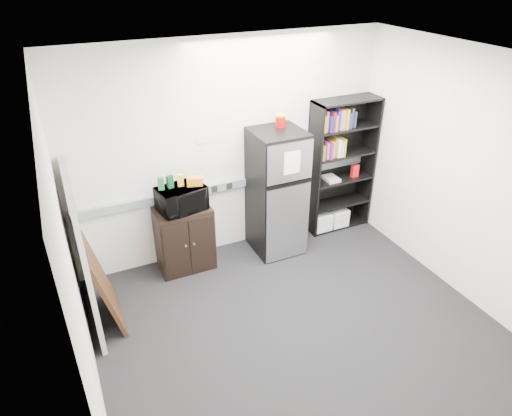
% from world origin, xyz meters
% --- Properties ---
extents(floor, '(4.00, 4.00, 0.00)m').
position_xyz_m(floor, '(0.00, 0.00, 0.00)').
color(floor, black).
rests_on(floor, ground).
extents(wall_back, '(4.00, 0.02, 2.70)m').
position_xyz_m(wall_back, '(0.00, 1.75, 1.35)').
color(wall_back, white).
rests_on(wall_back, floor).
extents(wall_right, '(0.02, 3.50, 2.70)m').
position_xyz_m(wall_right, '(2.00, 0.00, 1.35)').
color(wall_right, white).
rests_on(wall_right, floor).
extents(wall_left, '(0.02, 3.50, 2.70)m').
position_xyz_m(wall_left, '(-2.00, 0.00, 1.35)').
color(wall_left, white).
rests_on(wall_left, floor).
extents(ceiling, '(4.00, 3.50, 0.02)m').
position_xyz_m(ceiling, '(0.00, 0.00, 2.70)').
color(ceiling, white).
rests_on(ceiling, wall_back).
extents(electrical_raceway, '(3.92, 0.05, 0.10)m').
position_xyz_m(electrical_raceway, '(0.00, 1.72, 0.90)').
color(electrical_raceway, gray).
rests_on(electrical_raceway, wall_back).
extents(wall_note, '(0.14, 0.00, 0.10)m').
position_xyz_m(wall_note, '(-0.35, 1.74, 1.55)').
color(wall_note, white).
rests_on(wall_note, wall_back).
extents(bookshelf, '(0.90, 0.34, 1.85)m').
position_xyz_m(bookshelf, '(1.51, 1.57, 0.97)').
color(bookshelf, black).
rests_on(bookshelf, floor).
extents(cubicle_partition, '(0.06, 1.30, 1.62)m').
position_xyz_m(cubicle_partition, '(-1.90, 1.08, 0.81)').
color(cubicle_partition, '#A8A395').
rests_on(cubicle_partition, floor).
extents(cabinet, '(0.66, 0.44, 0.83)m').
position_xyz_m(cabinet, '(-0.73, 1.50, 0.41)').
color(cabinet, black).
rests_on(cabinet, floor).
extents(microwave, '(0.59, 0.46, 0.29)m').
position_xyz_m(microwave, '(-0.73, 1.48, 0.98)').
color(microwave, black).
rests_on(microwave, cabinet).
extents(snack_box_a, '(0.08, 0.06, 0.15)m').
position_xyz_m(snack_box_a, '(-0.94, 1.52, 1.20)').
color(snack_box_a, '#1A5D30').
rests_on(snack_box_a, microwave).
extents(snack_box_b, '(0.08, 0.07, 0.15)m').
position_xyz_m(snack_box_b, '(-0.83, 1.52, 1.20)').
color(snack_box_b, '#0B331D').
rests_on(snack_box_b, microwave).
extents(snack_box_c, '(0.08, 0.06, 0.14)m').
position_xyz_m(snack_box_c, '(-0.71, 1.52, 1.19)').
color(snack_box_c, gold).
rests_on(snack_box_c, microwave).
extents(snack_bag, '(0.20, 0.15, 0.10)m').
position_xyz_m(snack_bag, '(-0.56, 1.47, 1.17)').
color(snack_bag, orange).
rests_on(snack_bag, microwave).
extents(refrigerator, '(0.61, 0.64, 1.63)m').
position_xyz_m(refrigerator, '(0.48, 1.42, 0.81)').
color(refrigerator, black).
rests_on(refrigerator, floor).
extents(coffee_can, '(0.12, 0.12, 0.17)m').
position_xyz_m(coffee_can, '(0.58, 1.55, 1.72)').
color(coffee_can, '#A20807').
rests_on(coffee_can, refrigerator).
extents(framed_poster, '(0.26, 0.74, 0.94)m').
position_xyz_m(framed_poster, '(-1.77, 0.95, 0.48)').
color(framed_poster, black).
rests_on(framed_poster, floor).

